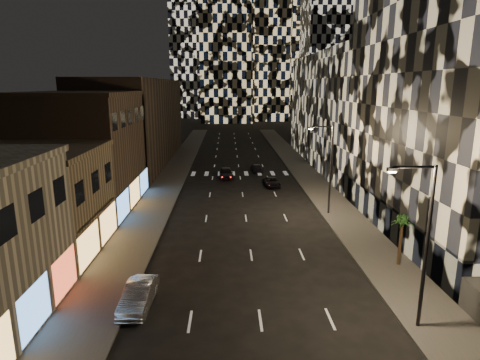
{
  "coord_description": "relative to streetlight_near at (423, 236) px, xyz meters",
  "views": [
    {
      "loc": [
        -1.8,
        -9.29,
        13.02
      ],
      "look_at": [
        -0.87,
        20.34,
        6.0
      ],
      "focal_mm": 30.0,
      "sensor_mm": 36.0,
      "label": 1
    }
  ],
  "objects": [
    {
      "name": "car_dark_oncoming",
      "position": [
        -5.67,
        41.31,
        -4.76
      ],
      "size": [
        1.73,
        4.09,
        1.18
      ],
      "primitive_type": "imported",
      "rotation": [
        0.0,
        0.0,
        3.16
      ],
      "color": "black",
      "rests_on": "ground"
    },
    {
      "name": "car_silver_parked",
      "position": [
        -15.55,
        2.67,
        -4.62
      ],
      "size": [
        1.76,
        4.52,
        1.47
      ],
      "primitive_type": "imported",
      "rotation": [
        0.0,
        0.0,
        -0.05
      ],
      "color": "#A1A1A6",
      "rests_on": "ground"
    },
    {
      "name": "retail_filler_left",
      "position": [
        -25.35,
        50.0,
        1.65
      ],
      "size": [
        10.0,
        40.0,
        14.0
      ],
      "primitive_type": "cube",
      "color": "#493829",
      "rests_on": "ground"
    },
    {
      "name": "car_dark_midlane",
      "position": [
        -10.34,
        36.8,
        -4.57
      ],
      "size": [
        2.24,
        4.73,
        1.56
      ],
      "primitive_type": "imported",
      "rotation": [
        0.0,
        0.0,
        0.09
      ],
      "color": "black",
      "rests_on": "ground"
    },
    {
      "name": "streetlight_far",
      "position": [
        0.0,
        20.0,
        0.0
      ],
      "size": [
        2.55,
        0.25,
        9.0
      ],
      "color": "black",
      "rests_on": "sidewalk_right"
    },
    {
      "name": "retail_brown",
      "position": [
        -25.35,
        23.5,
        0.65
      ],
      "size": [
        10.0,
        15.0,
        12.0
      ],
      "primitive_type": "cube",
      "color": "#493829",
      "rests_on": "ground"
    },
    {
      "name": "sidewalk_right",
      "position": [
        1.65,
        40.0,
        -5.28
      ],
      "size": [
        4.0,
        120.0,
        0.15
      ],
      "primitive_type": "cube",
      "color": "#47443F",
      "rests_on": "ground"
    },
    {
      "name": "palm_tree",
      "position": [
        2.4,
        7.69,
        -2.08
      ],
      "size": [
        1.91,
        1.93,
        3.78
      ],
      "color": "#47331E",
      "rests_on": "sidewalk_right"
    },
    {
      "name": "car_dark_rightlane",
      "position": [
        -4.35,
        31.91,
        -4.78
      ],
      "size": [
        2.17,
        4.24,
        1.15
      ],
      "primitive_type": "imported",
      "rotation": [
        0.0,
        0.0,
        0.07
      ],
      "color": "black",
      "rests_on": "ground"
    },
    {
      "name": "retail_tan",
      "position": [
        -25.35,
        11.0,
        -1.35
      ],
      "size": [
        10.0,
        10.0,
        8.0
      ],
      "primitive_type": "cube",
      "color": "#7D6A4B",
      "rests_on": "ground"
    },
    {
      "name": "midrise_base",
      "position": [
        3.95,
        14.5,
        -3.85
      ],
      "size": [
        0.6,
        25.0,
        3.0
      ],
      "primitive_type": "cube",
      "color": "#383838",
      "rests_on": "ground"
    },
    {
      "name": "midrise_filler_right",
      "position": [
        11.65,
        47.0,
        3.65
      ],
      "size": [
        16.0,
        40.0,
        18.0
      ],
      "primitive_type": "cube",
      "color": "#232326",
      "rests_on": "ground"
    },
    {
      "name": "streetlight_near",
      "position": [
        0.0,
        0.0,
        0.0
      ],
      "size": [
        2.55,
        0.25,
        9.0
      ],
      "color": "black",
      "rests_on": "sidewalk_right"
    },
    {
      "name": "curb_right",
      "position": [
        -0.45,
        40.0,
        -5.28
      ],
      "size": [
        0.2,
        120.0,
        0.15
      ],
      "primitive_type": "cube",
      "color": "#4C4C47",
      "rests_on": "ground"
    },
    {
      "name": "sidewalk_left",
      "position": [
        -18.35,
        40.0,
        -5.28
      ],
      "size": [
        4.0,
        120.0,
        0.15
      ],
      "primitive_type": "cube",
      "color": "#47443F",
      "rests_on": "ground"
    },
    {
      "name": "curb_left",
      "position": [
        -16.25,
        40.0,
        -5.28
      ],
      "size": [
        0.2,
        120.0,
        0.15
      ],
      "primitive_type": "cube",
      "color": "#4C4C47",
      "rests_on": "ground"
    }
  ]
}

